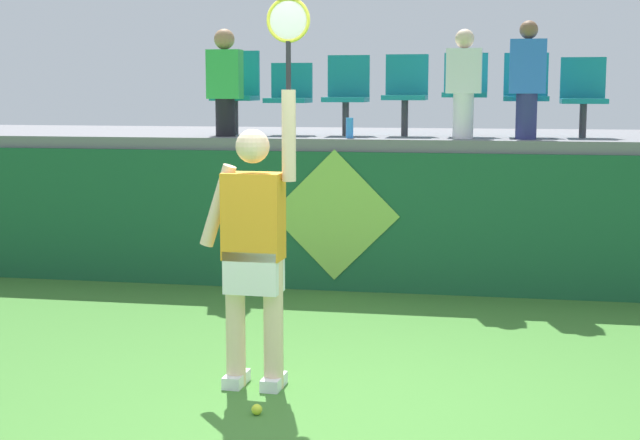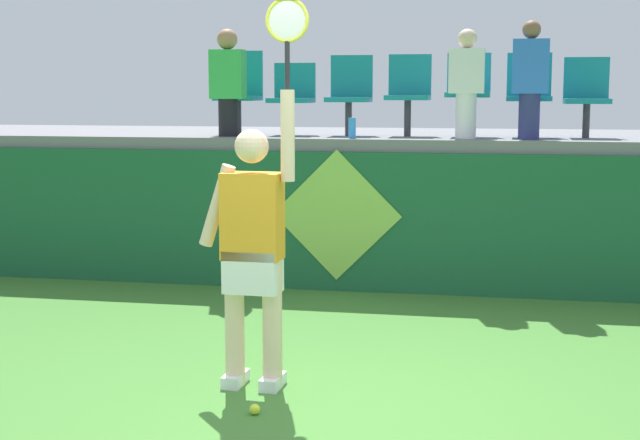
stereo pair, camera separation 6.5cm
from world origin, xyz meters
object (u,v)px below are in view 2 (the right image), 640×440
at_px(stadium_chair_4, 468,89).
at_px(spectator_1, 228,80).
at_px(spectator_0, 530,78).
at_px(spectator_2, 467,82).
at_px(stadium_chair_0, 240,89).
at_px(stadium_chair_3, 409,90).
at_px(stadium_chair_2, 350,92).
at_px(stadium_chair_5, 529,91).
at_px(stadium_chair_6, 587,94).
at_px(tennis_ball, 255,409).
at_px(stadium_chair_1, 292,95).
at_px(water_bottle, 352,128).
at_px(tennis_player, 254,244).

relative_size(stadium_chair_4, spectator_1, 0.78).
xyz_separation_m(spectator_0, spectator_2, (-0.60, 0.06, -0.03)).
relative_size(stadium_chair_0, spectator_0, 0.79).
bearing_deg(spectator_2, stadium_chair_3, 146.57).
distance_m(stadium_chair_2, stadium_chair_5, 1.81).
bearing_deg(stadium_chair_6, tennis_ball, -116.54).
bearing_deg(stadium_chair_2, stadium_chair_1, -179.30).
xyz_separation_m(stadium_chair_2, spectator_0, (1.81, -0.46, 0.13)).
relative_size(water_bottle, stadium_chair_1, 0.27).
relative_size(stadium_chair_0, stadium_chair_6, 1.11).
distance_m(stadium_chair_6, spectator_2, 1.23).
relative_size(stadium_chair_5, spectator_1, 0.78).
distance_m(stadium_chair_3, stadium_chair_4, 0.60).
xyz_separation_m(stadium_chair_1, stadium_chair_2, (0.61, 0.01, 0.03)).
height_order(tennis_ball, spectator_1, spectator_1).
relative_size(stadium_chair_6, spectator_2, 0.75).
relative_size(water_bottle, stadium_chair_0, 0.23).
height_order(stadium_chair_2, stadium_chair_3, stadium_chair_3).
height_order(water_bottle, spectator_1, spectator_1).
bearing_deg(stadium_chair_2, spectator_0, -14.26).
xyz_separation_m(stadium_chair_1, stadium_chair_4, (1.82, 0.00, 0.06)).
distance_m(water_bottle, stadium_chair_5, 1.82).
height_order(tennis_ball, stadium_chair_3, stadium_chair_3).
relative_size(stadium_chair_1, stadium_chair_3, 0.90).
xyz_separation_m(water_bottle, stadium_chair_5, (1.69, 0.57, 0.36)).
distance_m(stadium_chair_3, spectator_0, 1.29).
relative_size(tennis_ball, stadium_chair_3, 0.08).
height_order(stadium_chair_1, stadium_chair_3, stadium_chair_3).
relative_size(water_bottle, stadium_chair_2, 0.24).
bearing_deg(spectator_0, stadium_chair_2, 165.74).
bearing_deg(water_bottle, stadium_chair_0, 156.15).
xyz_separation_m(tennis_ball, stadium_chair_5, (1.65, 4.42, 1.91)).
distance_m(tennis_player, tennis_ball, 1.08).
bearing_deg(stadium_chair_6, stadium_chair_0, 179.90).
relative_size(stadium_chair_3, stadium_chair_5, 0.99).
bearing_deg(stadium_chair_4, stadium_chair_2, 179.77).
height_order(stadium_chair_0, spectator_1, spectator_1).
xyz_separation_m(tennis_player, stadium_chair_0, (-1.20, 3.89, 1.00)).
relative_size(stadium_chair_2, stadium_chair_3, 0.99).
bearing_deg(stadium_chair_1, water_bottle, -37.76).
distance_m(stadium_chair_4, spectator_0, 0.76).
bearing_deg(stadium_chair_2, tennis_ball, -87.84).
height_order(stadium_chair_4, spectator_2, spectator_2).
distance_m(stadium_chair_0, stadium_chair_1, 0.58).
distance_m(spectator_0, spectator_1, 3.00).
bearing_deg(stadium_chair_0, stadium_chair_2, -0.19).
relative_size(stadium_chair_3, stadium_chair_4, 0.99).
distance_m(stadium_chair_1, spectator_0, 2.47).
bearing_deg(stadium_chair_2, stadium_chair_0, 179.81).
bearing_deg(spectator_1, stadium_chair_1, 36.74).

